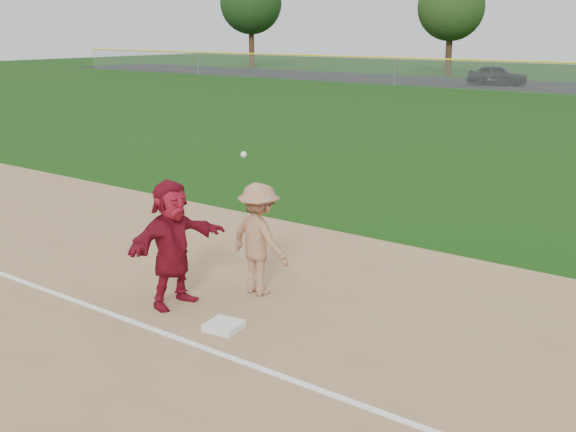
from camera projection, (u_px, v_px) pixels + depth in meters
The scene contains 8 objects.
ground at pixel (224, 324), 10.41m from camera, with size 160.00×160.00×0.00m, color #133D0B.
foul_line at pixel (184, 341), 9.79m from camera, with size 60.00×0.10×0.01m, color white.
first_base at pixel (224, 326), 10.16m from camera, with size 0.46×0.46×0.10m, color white.
base_runner at pixel (172, 243), 10.85m from camera, with size 1.82×0.58×1.96m, color maroon.
car_left at pixel (497, 75), 53.13m from camera, with size 1.73×4.30×1.47m, color black.
first_base_play at pixel (259, 239), 11.36m from camera, with size 1.23×1.01×2.39m.
tree_0 at pixel (251, 3), 74.57m from camera, with size 6.40×6.40×9.81m.
tree_1 at pixel (451, 7), 62.49m from camera, with size 5.80×5.80×8.75m.
Camera 1 is at (6.65, -7.08, 4.15)m, focal length 45.00 mm.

